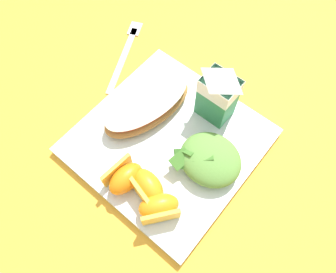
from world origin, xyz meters
TOP-DOWN VIEW (x-y plane):
  - ground at (0.00, 0.00)m, footprint 3.00×3.00m
  - white_plate at (0.00, 0.00)m, footprint 0.28×0.28m
  - cheesy_pizza_bread at (-0.06, 0.02)m, footprint 0.11×0.18m
  - green_salad_pile at (0.08, 0.01)m, footprint 0.10×0.10m
  - milk_carton at (0.03, 0.09)m, footprint 0.06×0.04m
  - orange_wedge_front at (-0.01, -0.10)m, footprint 0.04×0.06m
  - orange_wedge_middle at (0.03, -0.09)m, footprint 0.07×0.05m
  - orange_wedge_rear at (0.07, -0.10)m, footprint 0.07×0.07m
  - metal_fork at (-0.20, 0.11)m, footprint 0.10×0.18m

SIDE VIEW (x-z plane):
  - ground at x=0.00m, z-range 0.00..0.00m
  - metal_fork at x=-0.20m, z-range 0.00..0.01m
  - white_plate at x=0.00m, z-range 0.00..0.02m
  - cheesy_pizza_bread at x=-0.06m, z-range 0.02..0.05m
  - orange_wedge_front at x=-0.01m, z-range 0.02..0.06m
  - orange_wedge_middle at x=0.03m, z-range 0.02..0.06m
  - orange_wedge_rear at x=0.07m, z-range 0.02..0.06m
  - green_salad_pile at x=0.08m, z-range 0.02..0.06m
  - milk_carton at x=0.03m, z-range 0.02..0.13m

